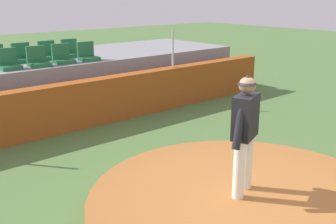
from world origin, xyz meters
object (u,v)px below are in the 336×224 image
Objects in this scene: pitcher at (245,127)px; stadium_chair_1 at (38,60)px; stadium_chair_6 at (48,54)px; stadium_chair_2 at (63,57)px; stadium_chair_7 at (71,51)px; stadium_chair_3 at (88,55)px; stadium_chair_0 at (8,63)px; stadium_chair_5 at (22,56)px.

stadium_chair_1 is (-0.36, 6.30, 0.25)m from pitcher.
stadium_chair_2 is at bearing 89.90° from stadium_chair_6.
stadium_chair_6 is 0.70m from stadium_chair_7.
stadium_chair_2 and stadium_chair_3 have the same top height.
stadium_chair_1 is 1.67m from stadium_chair_7.
stadium_chair_0 and stadium_chair_1 have the same top height.
stadium_chair_0 is 1.09m from stadium_chair_5.
stadium_chair_3 and stadium_chair_5 have the same top height.
stadium_chair_3 is 1.16m from stadium_chair_6.
stadium_chair_0 is 2.28m from stadium_chair_7.
pitcher is 6.35m from stadium_chair_2.
stadium_chair_0 and stadium_chair_2 have the same top height.
stadium_chair_1 is 1.00× the size of stadium_chair_2.
stadium_chair_1 is at bearing 52.79° from stadium_chair_6.
pitcher is 6.45m from stadium_chair_0.
stadium_chair_6 is at bearing 1.49° from stadium_chair_7.
stadium_chair_7 is at bearing -179.25° from stadium_chair_5.
stadium_chair_1 is 1.14m from stadium_chair_6.
stadium_chair_2 is at bearing -177.02° from stadium_chair_1.
stadium_chair_6 and stadium_chair_7 have the same top height.
stadium_chair_0 is 1.00× the size of stadium_chair_1.
stadium_chair_3 is (1.41, 0.00, 0.00)m from stadium_chair_1.
stadium_chair_1 is 1.00× the size of stadium_chair_5.
pitcher is at bearing 99.62° from stadium_chair_0.
stadium_chair_0 is 0.72m from stadium_chair_1.
stadium_chair_3 is 1.00× the size of stadium_chair_5.
stadium_chair_0 is 1.00× the size of stadium_chair_2.
stadium_chair_3 is at bearing 91.10° from stadium_chair_7.
stadium_chair_3 is at bearing 147.88° from stadium_chair_5.
stadium_chair_1 is at bearing 175.71° from stadium_chair_0.
stadium_chair_1 is (0.72, -0.05, 0.00)m from stadium_chair_0.
stadium_chair_2 is (0.69, 0.04, 0.00)m from stadium_chair_1.
stadium_chair_0 is at bearing 51.46° from stadium_chair_5.
stadium_chair_3 is (2.13, -0.05, 0.00)m from stadium_chair_0.
pitcher is 3.62× the size of stadium_chair_0.
pitcher is 3.62× the size of stadium_chair_2.
stadium_chair_6 is at bearing -90.10° from stadium_chair_2.
pitcher is 7.31m from stadium_chair_7.
stadium_chair_0 is 1.00× the size of stadium_chair_5.
pitcher reaches higher than stadium_chair_2.
stadium_chair_7 is (1.39, 0.93, 0.00)m from stadium_chair_1.
stadium_chair_3 is 1.00× the size of stadium_chair_6.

